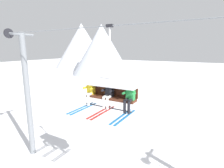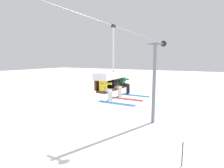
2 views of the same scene
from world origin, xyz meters
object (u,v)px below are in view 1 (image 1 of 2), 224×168
Objects in this scene: skier_black at (108,94)px; skier_green at (129,97)px; lift_tower_near at (27,93)px; skier_yellow at (89,91)px; chairlift_chair at (111,85)px.

skier_black and skier_green have the same top height.
lift_tower_near reaches higher than skier_green.
skier_green is at bearing 0.00° from skier_yellow.
lift_tower_near is 7.01m from chairlift_chair.
skier_black is at bearing -90.00° from chairlift_chair.
skier_yellow is (5.88, -0.93, 1.07)m from lift_tower_near.
chairlift_chair reaches higher than skier_black.
chairlift_chair is at bearing 90.00° from skier_black.
skier_yellow is 0.96m from skier_black.
skier_green is at bearing -12.95° from chairlift_chair.
skier_yellow is at bearing 180.00° from skier_black.
skier_green is at bearing 0.00° from skier_black.
skier_black is 0.96m from skier_green.
chairlift_chair is 1.96× the size of skier_yellow.
skier_yellow and skier_black have the same top height.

